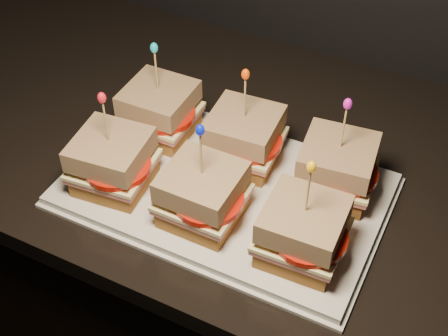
% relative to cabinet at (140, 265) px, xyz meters
% --- Properties ---
extents(cabinet, '(2.26, 0.60, 0.87)m').
position_rel_cabinet_xyz_m(cabinet, '(0.00, 0.00, 0.00)').
color(cabinet, black).
rests_on(cabinet, ground).
extents(granite_slab, '(2.30, 0.64, 0.04)m').
position_rel_cabinet_xyz_m(granite_slab, '(0.00, 0.00, 0.45)').
color(granite_slab, black).
rests_on(granite_slab, cabinet).
extents(platter, '(0.46, 0.29, 0.02)m').
position_rel_cabinet_xyz_m(platter, '(0.27, -0.11, 0.48)').
color(platter, silver).
rests_on(platter, granite_slab).
extents(platter_rim, '(0.48, 0.30, 0.01)m').
position_rel_cabinet_xyz_m(platter_rim, '(0.27, -0.11, 0.47)').
color(platter_rim, silver).
rests_on(platter_rim, granite_slab).
extents(sandwich_0_bread_bot, '(0.10, 0.10, 0.03)m').
position_rel_cabinet_xyz_m(sandwich_0_bread_bot, '(0.12, -0.05, 0.50)').
color(sandwich_0_bread_bot, '#5B3912').
rests_on(sandwich_0_bread_bot, platter).
extents(sandwich_0_ham, '(0.11, 0.11, 0.01)m').
position_rel_cabinet_xyz_m(sandwich_0_ham, '(0.12, -0.05, 0.52)').
color(sandwich_0_ham, '#C15D5C').
rests_on(sandwich_0_ham, sandwich_0_bread_bot).
extents(sandwich_0_cheese, '(0.11, 0.11, 0.01)m').
position_rel_cabinet_xyz_m(sandwich_0_cheese, '(0.12, -0.05, 0.52)').
color(sandwich_0_cheese, '#FEF6A4').
rests_on(sandwich_0_cheese, sandwich_0_ham).
extents(sandwich_0_tomato, '(0.10, 0.10, 0.01)m').
position_rel_cabinet_xyz_m(sandwich_0_tomato, '(0.14, -0.05, 0.53)').
color(sandwich_0_tomato, '#BB1708').
rests_on(sandwich_0_tomato, sandwich_0_cheese).
extents(sandwich_0_bread_top, '(0.10, 0.10, 0.03)m').
position_rel_cabinet_xyz_m(sandwich_0_bread_top, '(0.12, -0.05, 0.55)').
color(sandwich_0_bread_top, '#633412').
rests_on(sandwich_0_bread_top, sandwich_0_tomato).
extents(sandwich_0_pick, '(0.00, 0.00, 0.09)m').
position_rel_cabinet_xyz_m(sandwich_0_pick, '(0.12, -0.05, 0.60)').
color(sandwich_0_pick, tan).
rests_on(sandwich_0_pick, sandwich_0_bread_top).
extents(sandwich_0_frill, '(0.01, 0.01, 0.02)m').
position_rel_cabinet_xyz_m(sandwich_0_frill, '(0.12, -0.05, 0.65)').
color(sandwich_0_frill, '#15A4BC').
rests_on(sandwich_0_frill, sandwich_0_pick).
extents(sandwich_1_bread_bot, '(0.11, 0.11, 0.03)m').
position_rel_cabinet_xyz_m(sandwich_1_bread_bot, '(0.27, -0.05, 0.50)').
color(sandwich_1_bread_bot, '#5B3912').
rests_on(sandwich_1_bread_bot, platter).
extents(sandwich_1_ham, '(0.12, 0.11, 0.01)m').
position_rel_cabinet_xyz_m(sandwich_1_ham, '(0.27, -0.05, 0.52)').
color(sandwich_1_ham, '#C15D5C').
rests_on(sandwich_1_ham, sandwich_1_bread_bot).
extents(sandwich_1_cheese, '(0.12, 0.11, 0.01)m').
position_rel_cabinet_xyz_m(sandwich_1_cheese, '(0.27, -0.05, 0.52)').
color(sandwich_1_cheese, '#FEF6A4').
rests_on(sandwich_1_cheese, sandwich_1_ham).
extents(sandwich_1_tomato, '(0.10, 0.10, 0.01)m').
position_rel_cabinet_xyz_m(sandwich_1_tomato, '(0.28, -0.05, 0.53)').
color(sandwich_1_tomato, '#BB1708').
rests_on(sandwich_1_tomato, sandwich_1_cheese).
extents(sandwich_1_bread_top, '(0.11, 0.11, 0.03)m').
position_rel_cabinet_xyz_m(sandwich_1_bread_top, '(0.27, -0.05, 0.55)').
color(sandwich_1_bread_top, '#633412').
rests_on(sandwich_1_bread_top, sandwich_1_tomato).
extents(sandwich_1_pick, '(0.00, 0.00, 0.09)m').
position_rel_cabinet_xyz_m(sandwich_1_pick, '(0.27, -0.05, 0.60)').
color(sandwich_1_pick, tan).
rests_on(sandwich_1_pick, sandwich_1_bread_top).
extents(sandwich_1_frill, '(0.01, 0.01, 0.02)m').
position_rel_cabinet_xyz_m(sandwich_1_frill, '(0.27, -0.05, 0.65)').
color(sandwich_1_frill, '#EE4808').
rests_on(sandwich_1_frill, sandwich_1_pick).
extents(sandwich_2_bread_bot, '(0.11, 0.11, 0.03)m').
position_rel_cabinet_xyz_m(sandwich_2_bread_bot, '(0.42, -0.05, 0.50)').
color(sandwich_2_bread_bot, '#5B3912').
rests_on(sandwich_2_bread_bot, platter).
extents(sandwich_2_ham, '(0.12, 0.12, 0.01)m').
position_rel_cabinet_xyz_m(sandwich_2_ham, '(0.42, -0.05, 0.52)').
color(sandwich_2_ham, '#C15D5C').
rests_on(sandwich_2_ham, sandwich_2_bread_bot).
extents(sandwich_2_cheese, '(0.12, 0.12, 0.01)m').
position_rel_cabinet_xyz_m(sandwich_2_cheese, '(0.42, -0.05, 0.52)').
color(sandwich_2_cheese, '#FEF6A4').
rests_on(sandwich_2_cheese, sandwich_2_ham).
extents(sandwich_2_tomato, '(0.10, 0.10, 0.01)m').
position_rel_cabinet_xyz_m(sandwich_2_tomato, '(0.43, -0.05, 0.53)').
color(sandwich_2_tomato, '#BB1708').
rests_on(sandwich_2_tomato, sandwich_2_cheese).
extents(sandwich_2_bread_top, '(0.11, 0.11, 0.03)m').
position_rel_cabinet_xyz_m(sandwich_2_bread_top, '(0.42, -0.05, 0.55)').
color(sandwich_2_bread_top, '#633412').
rests_on(sandwich_2_bread_top, sandwich_2_tomato).
extents(sandwich_2_pick, '(0.00, 0.00, 0.09)m').
position_rel_cabinet_xyz_m(sandwich_2_pick, '(0.42, -0.05, 0.60)').
color(sandwich_2_pick, tan).
rests_on(sandwich_2_pick, sandwich_2_bread_top).
extents(sandwich_2_frill, '(0.01, 0.01, 0.02)m').
position_rel_cabinet_xyz_m(sandwich_2_frill, '(0.42, -0.05, 0.65)').
color(sandwich_2_frill, '#CD18AF').
rests_on(sandwich_2_frill, sandwich_2_pick).
extents(sandwich_3_bread_bot, '(0.11, 0.11, 0.03)m').
position_rel_cabinet_xyz_m(sandwich_3_bread_bot, '(0.12, -0.18, 0.50)').
color(sandwich_3_bread_bot, '#5B3912').
rests_on(sandwich_3_bread_bot, platter).
extents(sandwich_3_ham, '(0.12, 0.12, 0.01)m').
position_rel_cabinet_xyz_m(sandwich_3_ham, '(0.12, -0.18, 0.52)').
color(sandwich_3_ham, '#C15D5C').
rests_on(sandwich_3_ham, sandwich_3_bread_bot).
extents(sandwich_3_cheese, '(0.12, 0.12, 0.01)m').
position_rel_cabinet_xyz_m(sandwich_3_cheese, '(0.12, -0.18, 0.52)').
color(sandwich_3_cheese, '#FEF6A4').
rests_on(sandwich_3_cheese, sandwich_3_ham).
extents(sandwich_3_tomato, '(0.10, 0.10, 0.01)m').
position_rel_cabinet_xyz_m(sandwich_3_tomato, '(0.14, -0.19, 0.53)').
color(sandwich_3_tomato, '#BB1708').
rests_on(sandwich_3_tomato, sandwich_3_cheese).
extents(sandwich_3_bread_top, '(0.11, 0.11, 0.03)m').
position_rel_cabinet_xyz_m(sandwich_3_bread_top, '(0.12, -0.18, 0.55)').
color(sandwich_3_bread_top, '#633412').
rests_on(sandwich_3_bread_top, sandwich_3_tomato).
extents(sandwich_3_pick, '(0.00, 0.00, 0.09)m').
position_rel_cabinet_xyz_m(sandwich_3_pick, '(0.12, -0.18, 0.60)').
color(sandwich_3_pick, tan).
rests_on(sandwich_3_pick, sandwich_3_bread_top).
extents(sandwich_3_frill, '(0.01, 0.01, 0.02)m').
position_rel_cabinet_xyz_m(sandwich_3_frill, '(0.12, -0.18, 0.65)').
color(sandwich_3_frill, red).
rests_on(sandwich_3_frill, sandwich_3_pick).
extents(sandwich_4_bread_bot, '(0.10, 0.10, 0.03)m').
position_rel_cabinet_xyz_m(sandwich_4_bread_bot, '(0.27, -0.18, 0.50)').
color(sandwich_4_bread_bot, '#5B3912').
rests_on(sandwich_4_bread_bot, platter).
extents(sandwich_4_ham, '(0.11, 0.11, 0.01)m').
position_rel_cabinet_xyz_m(sandwich_4_ham, '(0.27, -0.18, 0.52)').
color(sandwich_4_ham, '#C15D5C').
rests_on(sandwich_4_ham, sandwich_4_bread_bot).
extents(sandwich_4_cheese, '(0.11, 0.11, 0.01)m').
position_rel_cabinet_xyz_m(sandwich_4_cheese, '(0.27, -0.18, 0.52)').
color(sandwich_4_cheese, '#FEF6A4').
rests_on(sandwich_4_cheese, sandwich_4_ham).
extents(sandwich_4_tomato, '(0.10, 0.10, 0.01)m').
position_rel_cabinet_xyz_m(sandwich_4_tomato, '(0.28, -0.19, 0.53)').
color(sandwich_4_tomato, '#BB1708').
rests_on(sandwich_4_tomato, sandwich_4_cheese).
extents(sandwich_4_bread_top, '(0.10, 0.10, 0.03)m').
position_rel_cabinet_xyz_m(sandwich_4_bread_top, '(0.27, -0.18, 0.55)').
color(sandwich_4_bread_top, '#633412').
rests_on(sandwich_4_bread_top, sandwich_4_tomato).
extents(sandwich_4_pick, '(0.00, 0.00, 0.09)m').
position_rel_cabinet_xyz_m(sandwich_4_pick, '(0.27, -0.18, 0.60)').
color(sandwich_4_pick, tan).
rests_on(sandwich_4_pick, sandwich_4_bread_top).
extents(sandwich_4_frill, '(0.01, 0.01, 0.02)m').
position_rel_cabinet_xyz_m(sandwich_4_frill, '(0.27, -0.18, 0.65)').
color(sandwich_4_frill, '#071BD2').
rests_on(sandwich_4_frill, sandwich_4_pick).
extents(sandwich_5_bread_bot, '(0.10, 0.10, 0.03)m').
position_rel_cabinet_xyz_m(sandwich_5_bread_bot, '(0.42, -0.18, 0.50)').
color(sandwich_5_bread_bot, '#5B3912').
rests_on(sandwich_5_bread_bot, platter).
extents(sandwich_5_ham, '(0.11, 0.11, 0.01)m').
position_rel_cabinet_xyz_m(sandwich_5_ham, '(0.42, -0.18, 0.52)').
color(sandwich_5_ham, '#C15D5C').
rests_on(sandwich_5_ham, sandwich_5_bread_bot).
extents(sandwich_5_cheese, '(0.12, 0.11, 0.01)m').
position_rel_cabinet_xyz_m(sandwich_5_cheese, '(0.42, -0.18, 0.52)').
color(sandwich_5_cheese, '#FEF6A4').
rests_on(sandwich_5_cheese, sandwich_5_ham).
extents(sandwich_5_tomato, '(0.10, 0.10, 0.01)m').
position_rel_cabinet_xyz_m(sandwich_5_tomato, '(0.43, -0.19, 0.53)').
color(sandwich_5_tomato, '#BB1708').
rests_on(sandwich_5_tomato, sandwich_5_cheese).
extents(sandwich_5_bread_top, '(0.11, 0.11, 0.03)m').
position_rel_cabinet_xyz_m(sandwich_5_bread_top, '(0.42, -0.18, 0.55)').
color(sandwich_5_bread_top, '#633412').
rests_on(sandwich_5_bread_top, sandwich_5_tomato).
extents(sandwich_5_pick, '(0.00, 0.00, 0.09)m').
position_rel_cabinet_xyz_m(sandwich_5_pick, '(0.42, -0.18, 0.60)').
color(sandwich_5_pick, tan).
rests_on(sandwich_5_pick, sandwich_5_bread_top).
extents(sandwich_5_frill, '(0.01, 0.01, 0.02)m').
position_rel_cabinet_xyz_m(sandwich_5_frill, '(0.42, -0.18, 0.65)').
color(sandwich_5_frill, '#F3B310').
rests_on(sandwich_5_frill, sandwich_5_pick).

